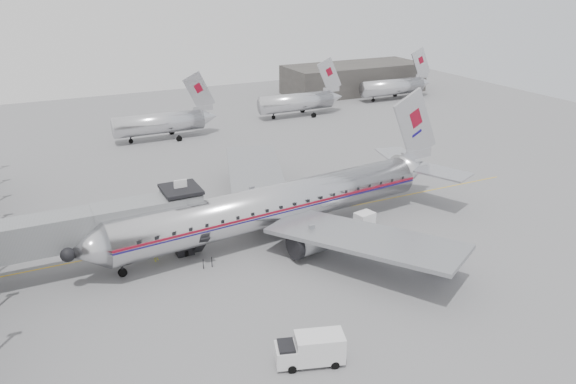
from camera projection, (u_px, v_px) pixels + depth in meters
name	position (u px, v px, depth m)	size (l,w,h in m)	color
ground	(288.00, 248.00, 54.06)	(160.00, 160.00, 0.00)	slate
hangar	(354.00, 78.00, 121.37)	(30.00, 12.00, 6.00)	#373432
apron_line	(289.00, 219.00, 60.29)	(0.15, 60.00, 0.01)	gold
jet_bridge	(98.00, 226.00, 48.80)	(21.00, 6.20, 7.10)	slate
distant_aircraft_near	(160.00, 123.00, 87.41)	(16.39, 3.20, 10.26)	silver
distant_aircraft_mid	(297.00, 101.00, 101.32)	(16.39, 3.20, 10.26)	silver
distant_aircraft_far	(393.00, 86.00, 114.42)	(16.39, 3.20, 10.26)	silver
airliner	(282.00, 204.00, 55.75)	(41.41, 38.21, 13.11)	silver
service_van	(311.00, 349.00, 37.82)	(4.97, 3.09, 2.19)	silver
baggage_cart_navy	(443.00, 262.00, 49.63)	(2.20, 1.78, 1.59)	black
baggage_cart_white	(364.00, 219.00, 58.14)	(2.29, 1.91, 1.59)	white
ramp_worker	(156.00, 252.00, 51.36)	(0.62, 0.41, 1.71)	#D0D719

